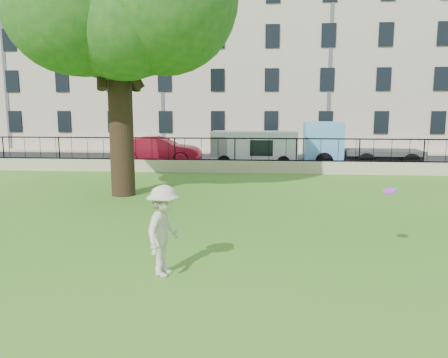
# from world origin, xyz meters

# --- Properties ---
(ground) EXTENTS (120.00, 120.00, 0.00)m
(ground) POSITION_xyz_m (0.00, 0.00, 0.00)
(ground) COLOR #356F1A
(ground) RESTS_ON ground
(retaining_wall) EXTENTS (50.00, 0.40, 0.60)m
(retaining_wall) POSITION_xyz_m (0.00, 12.00, 0.30)
(retaining_wall) COLOR tan
(retaining_wall) RESTS_ON ground
(iron_railing) EXTENTS (50.00, 0.05, 1.13)m
(iron_railing) POSITION_xyz_m (0.00, 12.00, 1.15)
(iron_railing) COLOR black
(iron_railing) RESTS_ON retaining_wall
(street) EXTENTS (60.00, 9.00, 0.01)m
(street) POSITION_xyz_m (0.00, 16.70, 0.01)
(street) COLOR black
(street) RESTS_ON ground
(sidewalk) EXTENTS (60.00, 1.40, 0.12)m
(sidewalk) POSITION_xyz_m (0.00, 21.90, 0.06)
(sidewalk) COLOR tan
(sidewalk) RESTS_ON ground
(building_row) EXTENTS (56.40, 10.40, 13.80)m
(building_row) POSITION_xyz_m (0.00, 27.57, 6.92)
(building_row) COLOR #B0A38C
(building_row) RESTS_ON ground
(man) EXTENTS (0.83, 1.21, 1.72)m
(man) POSITION_xyz_m (-0.46, -1.64, 0.86)
(man) COLOR beige
(man) RESTS_ON ground
(frisbee) EXTENTS (0.35, 0.36, 0.12)m
(frisbee) POSITION_xyz_m (4.00, -0.24, 1.42)
(frisbee) COLOR #A829ED
(red_sedan) EXTENTS (4.83, 1.80, 1.58)m
(red_sedan) POSITION_xyz_m (-4.50, 14.84, 0.79)
(red_sedan) COLOR maroon
(red_sedan) RESTS_ON street
(white_van) EXTENTS (4.61, 1.82, 1.93)m
(white_van) POSITION_xyz_m (0.90, 14.40, 0.96)
(white_van) COLOR silver
(white_van) RESTS_ON street
(blue_truck) EXTENTS (5.89, 2.22, 2.45)m
(blue_truck) POSITION_xyz_m (6.50, 14.40, 1.22)
(blue_truck) COLOR #5CA0D9
(blue_truck) RESTS_ON street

